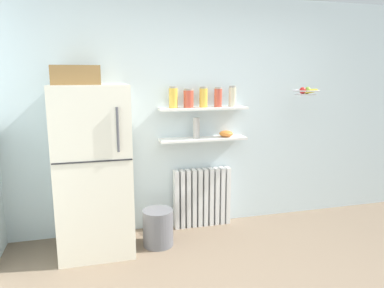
{
  "coord_description": "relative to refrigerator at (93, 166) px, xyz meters",
  "views": [
    {
      "loc": [
        -1.22,
        -1.88,
        1.76
      ],
      "look_at": [
        -0.29,
        1.6,
        1.05
      ],
      "focal_mm": 33.33,
      "sensor_mm": 36.0,
      "label": 1
    }
  ],
  "objects": [
    {
      "name": "vase",
      "position": [
        1.12,
        0.24,
        0.3
      ],
      "size": [
        0.07,
        0.07,
        0.23
      ],
      "primitive_type": "cylinder",
      "color": "#B2ADA8",
      "rests_on": "wall_shelf_lower"
    },
    {
      "name": "wall_shelf_upper",
      "position": [
        1.2,
        0.24,
        0.52
      ],
      "size": [
        0.99,
        0.22,
        0.02
      ],
      "primitive_type": "cube",
      "color": "white"
    },
    {
      "name": "wall_shelf_lower",
      "position": [
        1.2,
        0.24,
        0.17
      ],
      "size": [
        0.99,
        0.22,
        0.02
      ],
      "primitive_type": "cube",
      "color": "white"
    },
    {
      "name": "storage_jar_1",
      "position": [
        1.03,
        0.24,
        0.63
      ],
      "size": [
        0.11,
        0.11,
        0.21
      ],
      "color": "#C64C38",
      "rests_on": "wall_shelf_upper"
    },
    {
      "name": "hanging_fruit_basket",
      "position": [
        2.31,
        -0.02,
        0.7
      ],
      "size": [
        0.3,
        0.3,
        0.09
      ],
      "color": "#B2B2B7"
    },
    {
      "name": "storage_jar_3",
      "position": [
        1.37,
        0.24,
        0.64
      ],
      "size": [
        0.09,
        0.09,
        0.22
      ],
      "color": "#C64C38",
      "rests_on": "wall_shelf_upper"
    },
    {
      "name": "radiator",
      "position": [
        1.2,
        0.27,
        -0.53
      ],
      "size": [
        0.67,
        0.12,
        0.68
      ],
      "color": "white",
      "rests_on": "ground_plane"
    },
    {
      "name": "trash_bin",
      "position": [
        0.62,
        -0.1,
        -0.68
      ],
      "size": [
        0.32,
        0.32,
        0.38
      ],
      "primitive_type": "cylinder",
      "color": "slate",
      "rests_on": "ground_plane"
    },
    {
      "name": "storage_jar_4",
      "position": [
        1.54,
        0.24,
        0.64
      ],
      "size": [
        0.08,
        0.08,
        0.23
      ],
      "color": "beige",
      "rests_on": "wall_shelf_upper"
    },
    {
      "name": "refrigerator",
      "position": [
        0.0,
        0.0,
        0.0
      ],
      "size": [
        0.71,
        0.72,
        1.84
      ],
      "color": "silver",
      "rests_on": "ground_plane"
    },
    {
      "name": "storage_jar_2",
      "position": [
        1.2,
        0.24,
        0.64
      ],
      "size": [
        0.09,
        0.09,
        0.23
      ],
      "color": "yellow",
      "rests_on": "wall_shelf_upper"
    },
    {
      "name": "storage_jar_0",
      "position": [
        0.86,
        0.24,
        0.64
      ],
      "size": [
        0.1,
        0.1,
        0.23
      ],
      "color": "yellow",
      "rests_on": "wall_shelf_upper"
    },
    {
      "name": "back_wall",
      "position": [
        1.28,
        0.4,
        0.43
      ],
      "size": [
        7.04,
        0.1,
        2.6
      ],
      "primitive_type": "cube",
      "color": "silver",
      "rests_on": "ground_plane"
    },
    {
      "name": "shelf_bowl",
      "position": [
        1.47,
        0.24,
        0.22
      ],
      "size": [
        0.16,
        0.16,
        0.07
      ],
      "primitive_type": "ellipsoid",
      "color": "orange",
      "rests_on": "wall_shelf_lower"
    }
  ]
}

